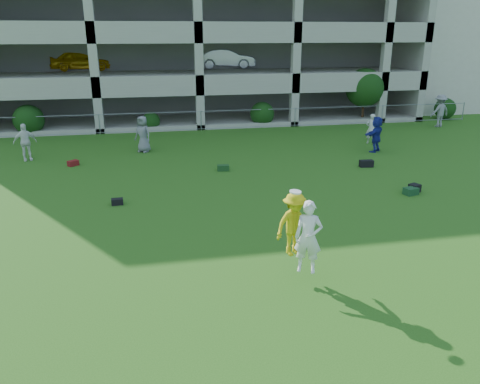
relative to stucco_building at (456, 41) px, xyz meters
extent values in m
plane|color=#235114|center=(-23.00, -28.00, -5.00)|extent=(100.00, 100.00, 0.00)
cube|color=beige|center=(0.00, 0.00, 0.00)|extent=(16.00, 14.00, 10.00)
imported|color=white|center=(-31.88, -14.51, -4.13)|extent=(1.10, 0.76, 1.74)
imported|color=slate|center=(-26.48, -13.91, -4.09)|extent=(1.05, 1.00, 1.81)
imported|color=navy|center=(-15.03, -16.13, -4.11)|extent=(1.60, 1.46, 1.77)
imported|color=silver|center=(-14.44, -14.39, -4.19)|extent=(0.66, 0.51, 1.61)
imported|color=gray|center=(-8.05, -10.85, -3.99)|extent=(1.41, 0.96, 2.02)
cube|color=black|center=(-27.43, -21.50, -4.89)|extent=(0.42, 0.28, 0.22)
cube|color=#163C18|center=(-16.78, -22.51, -4.87)|extent=(0.57, 0.47, 0.26)
cube|color=black|center=(-16.48, -22.26, -4.85)|extent=(0.45, 0.45, 0.30)
cube|color=black|center=(-16.71, -18.67, -4.85)|extent=(0.62, 0.35, 0.30)
cube|color=#601110|center=(-29.63, -15.92, -4.88)|extent=(0.53, 0.50, 0.24)
cube|color=#163C1B|center=(-23.11, -18.02, -4.88)|extent=(0.52, 0.33, 0.25)
imported|color=gold|center=(-22.92, -27.49, -3.63)|extent=(1.16, 0.90, 1.58)
imported|color=white|center=(-22.70, -27.90, -3.81)|extent=(0.76, 0.65, 1.77)
cylinder|color=white|center=(-23.04, -27.84, -2.69)|extent=(0.27, 0.27, 0.07)
cube|color=#9E998C|center=(-23.00, 4.75, 1.00)|extent=(30.00, 0.50, 12.00)
cube|color=#9E998C|center=(-8.25, -2.00, 1.00)|extent=(0.50, 14.00, 12.00)
cube|color=#9E998C|center=(-23.00, -2.00, -4.85)|extent=(30.00, 14.00, 0.30)
cube|color=#9E998C|center=(-23.00, -2.00, -1.85)|extent=(30.00, 14.00, 0.30)
cube|color=#9E998C|center=(-23.00, -2.00, 1.15)|extent=(30.00, 14.00, 0.30)
cube|color=#9E998C|center=(-23.00, -8.85, -2.45)|extent=(30.00, 0.30, 0.90)
cube|color=#9E998C|center=(-23.00, -8.85, 0.55)|extent=(30.00, 0.30, 0.90)
cube|color=#9E998C|center=(-29.00, -8.75, 1.00)|extent=(0.50, 0.50, 12.00)
cube|color=#9E998C|center=(-23.00, -8.75, 1.00)|extent=(0.50, 0.50, 12.00)
cube|color=#9E998C|center=(-17.00, -8.75, 1.00)|extent=(0.50, 0.50, 12.00)
cube|color=#9E998C|center=(-11.00, -8.75, 1.00)|extent=(0.50, 0.50, 12.00)
cube|color=#605E59|center=(-23.00, 0.00, 1.00)|extent=(29.00, 9.00, 11.60)
imported|color=#D6990B|center=(-30.26, -4.00, -1.04)|extent=(3.97, 1.81, 1.32)
imported|color=#ACAEB3|center=(-20.52, -4.00, -1.04)|extent=(4.14, 1.84, 1.32)
cylinder|color=gray|center=(-29.00, -9.00, -4.40)|extent=(0.06, 0.06, 1.20)
cylinder|color=gray|center=(-23.00, -9.00, -4.40)|extent=(0.06, 0.06, 1.20)
cylinder|color=gray|center=(-17.00, -9.00, -4.40)|extent=(0.06, 0.06, 1.20)
cylinder|color=gray|center=(-11.00, -9.00, -4.40)|extent=(0.06, 0.06, 1.20)
cylinder|color=gray|center=(-5.00, -9.00, -4.40)|extent=(0.06, 0.06, 1.20)
cylinder|color=gray|center=(-23.00, -9.00, -3.85)|extent=(36.00, 0.04, 0.04)
cylinder|color=gray|center=(-23.00, -9.00, -4.92)|extent=(36.00, 0.04, 0.04)
sphere|color=#163D11|center=(-33.00, -8.40, -4.12)|extent=(1.76, 1.76, 1.76)
sphere|color=#163D11|center=(-26.00, -8.40, -4.45)|extent=(1.10, 1.10, 1.10)
sphere|color=#163D11|center=(-19.00, -8.40, -4.23)|extent=(1.54, 1.54, 1.54)
cylinder|color=#382314|center=(-12.00, -8.20, -4.02)|extent=(0.16, 0.16, 1.96)
sphere|color=#163D11|center=(-12.00, -8.20, -2.76)|extent=(2.52, 2.52, 2.52)
sphere|color=#163D11|center=(-6.00, -8.40, -4.29)|extent=(1.43, 1.43, 1.43)
camera|label=1|loc=(-26.21, -37.38, 0.73)|focal=35.00mm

